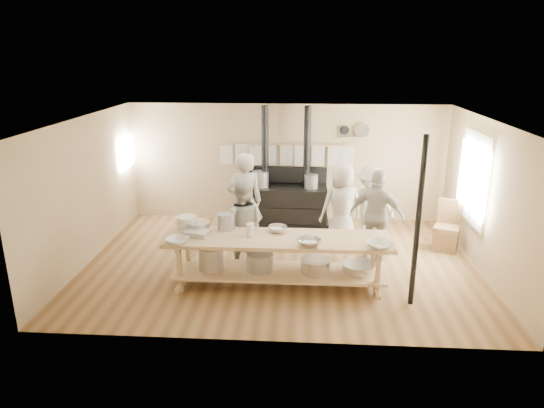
% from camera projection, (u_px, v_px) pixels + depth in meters
% --- Properties ---
extents(ground, '(7.00, 7.00, 0.00)m').
position_uv_depth(ground, '(281.00, 263.00, 8.83)').
color(ground, brown).
rests_on(ground, ground).
extents(room_shell, '(7.00, 7.00, 7.00)m').
position_uv_depth(room_shell, '(281.00, 176.00, 8.33)').
color(room_shell, tan).
rests_on(room_shell, ground).
extents(window_right, '(0.09, 1.50, 1.65)m').
position_uv_depth(window_right, '(475.00, 178.00, 8.73)').
color(window_right, beige).
rests_on(window_right, ground).
extents(left_opening, '(0.00, 0.90, 0.90)m').
position_uv_depth(left_opening, '(126.00, 152.00, 10.46)').
color(left_opening, white).
rests_on(left_opening, ground).
extents(stove, '(1.90, 0.75, 2.60)m').
position_uv_depth(stove, '(285.00, 201.00, 10.68)').
color(stove, black).
rests_on(stove, ground).
extents(towel_rail, '(3.00, 0.04, 0.47)m').
position_uv_depth(towel_rail, '(286.00, 153.00, 10.64)').
color(towel_rail, tan).
rests_on(towel_rail, ground).
extents(back_wall_shelf, '(0.63, 0.14, 0.32)m').
position_uv_depth(back_wall_shelf, '(354.00, 133.00, 10.44)').
color(back_wall_shelf, tan).
rests_on(back_wall_shelf, ground).
extents(prep_table, '(3.60, 0.90, 0.85)m').
position_uv_depth(prep_table, '(278.00, 257.00, 7.81)').
color(prep_table, tan).
rests_on(prep_table, ground).
extents(support_post, '(0.08, 0.08, 2.60)m').
position_uv_depth(support_post, '(418.00, 223.00, 7.02)').
color(support_post, black).
rests_on(support_post, ground).
extents(cook_far_left, '(0.81, 0.67, 1.91)m').
position_uv_depth(cook_far_left, '(245.00, 202.00, 9.14)').
color(cook_far_left, '#A29C90').
rests_on(cook_far_left, ground).
extents(cook_left, '(0.81, 0.65, 1.62)m').
position_uv_depth(cook_left, '(242.00, 224.00, 8.41)').
color(cook_left, '#A29C90').
rests_on(cook_left, ground).
extents(cook_center, '(0.95, 0.76, 1.69)m').
position_uv_depth(cook_center, '(342.00, 207.00, 9.25)').
color(cook_center, '#A29C90').
rests_on(cook_center, ground).
extents(cook_right, '(1.08, 0.76, 1.71)m').
position_uv_depth(cook_right, '(377.00, 216.00, 8.69)').
color(cook_right, '#A29C90').
rests_on(cook_right, ground).
extents(cook_by_window, '(1.01, 0.59, 1.56)m').
position_uv_depth(cook_by_window, '(369.00, 205.00, 9.58)').
color(cook_by_window, '#A29C90').
rests_on(cook_by_window, ground).
extents(chair, '(0.59, 0.59, 0.96)m').
position_uv_depth(chair, '(446.00, 235.00, 9.36)').
color(chair, brown).
rests_on(chair, ground).
extents(bowl_white_a, '(0.44, 0.44, 0.08)m').
position_uv_depth(bowl_white_a, '(177.00, 240.00, 7.48)').
color(bowl_white_a, white).
rests_on(bowl_white_a, prep_table).
extents(bowl_steel_a, '(0.44, 0.44, 0.10)m').
position_uv_depth(bowl_steel_a, '(278.00, 229.00, 7.94)').
color(bowl_steel_a, silver).
rests_on(bowl_steel_a, prep_table).
extents(bowl_white_b, '(0.53, 0.53, 0.09)m').
position_uv_depth(bowl_white_b, '(380.00, 245.00, 7.29)').
color(bowl_white_b, white).
rests_on(bowl_white_b, prep_table).
extents(bowl_steel_b, '(0.46, 0.46, 0.12)m').
position_uv_depth(bowl_steel_b, '(309.00, 243.00, 7.35)').
color(bowl_steel_b, silver).
rests_on(bowl_steel_b, prep_table).
extents(roasting_pan, '(0.44, 0.34, 0.09)m').
position_uv_depth(roasting_pan, '(197.00, 233.00, 7.77)').
color(roasting_pan, '#B2B2B7').
rests_on(roasting_pan, prep_table).
extents(mixing_bowl_large, '(0.52, 0.52, 0.13)m').
position_uv_depth(mixing_bowl_large, '(198.00, 225.00, 8.06)').
color(mixing_bowl_large, silver).
rests_on(mixing_bowl_large, prep_table).
extents(bucket_galv, '(0.33, 0.33, 0.27)m').
position_uv_depth(bucket_galv, '(226.00, 221.00, 8.04)').
color(bucket_galv, gray).
rests_on(bucket_galv, prep_table).
extents(deep_bowl_enamel, '(0.42, 0.42, 0.21)m').
position_uv_depth(deep_bowl_enamel, '(187.00, 222.00, 8.09)').
color(deep_bowl_enamel, white).
rests_on(deep_bowl_enamel, prep_table).
extents(pitcher, '(0.15, 0.15, 0.21)m').
position_uv_depth(pitcher, '(250.00, 230.00, 7.74)').
color(pitcher, white).
rests_on(pitcher, prep_table).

